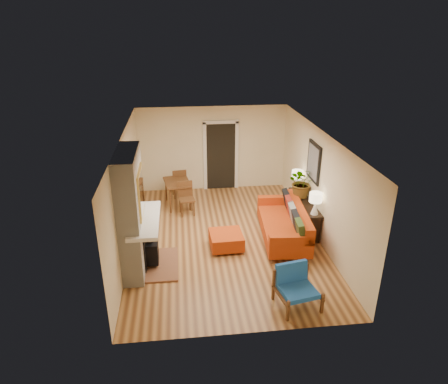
{
  "coord_description": "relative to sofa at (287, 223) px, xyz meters",
  "views": [
    {
      "loc": [
        -1.0,
        -8.47,
        4.89
      ],
      "look_at": [
        0.0,
        0.2,
        1.15
      ],
      "focal_mm": 32.0,
      "sensor_mm": 36.0,
      "label": 1
    }
  ],
  "objects": [
    {
      "name": "room_shell",
      "position": [
        -0.88,
        2.78,
        0.84
      ],
      "size": [
        6.5,
        6.5,
        6.5
      ],
      "color": "tan",
      "rests_on": "ground"
    },
    {
      "name": "fireplace",
      "position": [
        -3.48,
        -0.86,
        0.85
      ],
      "size": [
        1.09,
        1.68,
        2.6
      ],
      "color": "white",
      "rests_on": "ground"
    },
    {
      "name": "sofa",
      "position": [
        0.0,
        0.0,
        0.0
      ],
      "size": [
        1.16,
        2.36,
        0.9
      ],
      "color": "silver",
      "rests_on": "ground"
    },
    {
      "name": "ottoman",
      "position": [
        -1.51,
        -0.3,
        -0.18
      ],
      "size": [
        0.78,
        0.78,
        0.38
      ],
      "color": "silver",
      "rests_on": "ground"
    },
    {
      "name": "blue_chair",
      "position": [
        -0.47,
        -2.41,
        0.02
      ],
      "size": [
        0.85,
        0.84,
        0.76
      ],
      "color": "brown",
      "rests_on": "ground"
    },
    {
      "name": "dining_table",
      "position": [
        -2.53,
        2.21,
        0.2
      ],
      "size": [
        0.89,
        1.72,
        0.9
      ],
      "color": "brown",
      "rests_on": "ground"
    },
    {
      "name": "console_table",
      "position": [
        0.59,
        0.51,
        0.18
      ],
      "size": [
        0.34,
        1.85,
        0.72
      ],
      "color": "black",
      "rests_on": "ground"
    },
    {
      "name": "lamp_near",
      "position": [
        0.59,
        -0.22,
        0.67
      ],
      "size": [
        0.3,
        0.3,
        0.54
      ],
      "color": "white",
      "rests_on": "console_table"
    },
    {
      "name": "lamp_far",
      "position": [
        0.59,
        1.29,
        0.67
      ],
      "size": [
        0.3,
        0.3,
        0.54
      ],
      "color": "white",
      "rests_on": "console_table"
    },
    {
      "name": "houseplant",
      "position": [
        0.58,
        0.8,
        0.73
      ],
      "size": [
        0.76,
        0.67,
        0.81
      ],
      "primitive_type": "imported",
      "rotation": [
        0.0,
        0.0,
        0.05
      ],
      "color": "#1E5919",
      "rests_on": "console_table"
    }
  ]
}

